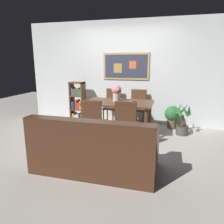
{
  "coord_description": "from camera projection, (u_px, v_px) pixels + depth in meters",
  "views": [
    {
      "loc": [
        1.19,
        -3.93,
        1.58
      ],
      "look_at": [
        0.14,
        -0.13,
        0.65
      ],
      "focal_mm": 34.21,
      "sensor_mm": 36.0,
      "label": 1
    }
  ],
  "objects": [
    {
      "name": "dining_chair_far_left",
      "position": [
        113.0,
        104.0,
        5.45
      ],
      "size": [
        0.4,
        0.41,
        0.91
      ],
      "color": "brown",
      "rests_on": "ground_plane"
    },
    {
      "name": "flower_vase",
      "position": [
        116.0,
        92.0,
        4.63
      ],
      "size": [
        0.22,
        0.21,
        0.36
      ],
      "color": "beige",
      "rests_on": "dining_table"
    },
    {
      "name": "bookshelf",
      "position": [
        78.0,
        104.0,
        5.61
      ],
      "size": [
        0.36,
        0.28,
        1.07
      ],
      "color": "brown",
      "rests_on": "ground_plane"
    },
    {
      "name": "wall_back_with_painting",
      "position": [
        124.0,
        73.0,
        5.5
      ],
      "size": [
        5.2,
        0.14,
        2.6
      ],
      "color": "silver",
      "rests_on": "ground_plane"
    },
    {
      "name": "dining_chair_far_right",
      "position": [
        138.0,
        105.0,
        5.29
      ],
      "size": [
        0.4,
        0.41,
        0.91
      ],
      "color": "brown",
      "rests_on": "ground_plane"
    },
    {
      "name": "dining_table",
      "position": [
        119.0,
        106.0,
        4.63
      ],
      "size": [
        1.45,
        0.88,
        0.74
      ],
      "color": "brown",
      "rests_on": "ground_plane"
    },
    {
      "name": "dining_chair_near_right",
      "position": [
        126.0,
        121.0,
        3.85
      ],
      "size": [
        0.4,
        0.41,
        0.91
      ],
      "color": "brown",
      "rests_on": "ground_plane"
    },
    {
      "name": "ground_plane",
      "position": [
        107.0,
        141.0,
        4.36
      ],
      "size": [
        12.0,
        12.0,
        0.0
      ],
      "primitive_type": "plane",
      "color": "#B7B2A8"
    },
    {
      "name": "potted_palm",
      "position": [
        182.0,
        122.0,
        4.7
      ],
      "size": [
        0.4,
        0.41,
        0.71
      ],
      "color": "#4C4742",
      "rests_on": "ground_plane"
    },
    {
      "name": "leather_couch",
      "position": [
        95.0,
        151.0,
        3.12
      ],
      "size": [
        1.8,
        0.84,
        0.84
      ],
      "color": "#472819",
      "rests_on": "ground_plane"
    },
    {
      "name": "dining_chair_near_left",
      "position": [
        93.0,
        119.0,
        3.98
      ],
      "size": [
        0.4,
        0.41,
        0.91
      ],
      "color": "brown",
      "rests_on": "ground_plane"
    },
    {
      "name": "tv_remote",
      "position": [
        131.0,
        102.0,
        4.53
      ],
      "size": [
        0.13,
        0.15,
        0.02
      ],
      "color": "black",
      "rests_on": "dining_table"
    },
    {
      "name": "potted_ivy",
      "position": [
        172.0,
        116.0,
        5.17
      ],
      "size": [
        0.37,
        0.37,
        0.57
      ],
      "color": "brown",
      "rests_on": "ground_plane"
    }
  ]
}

